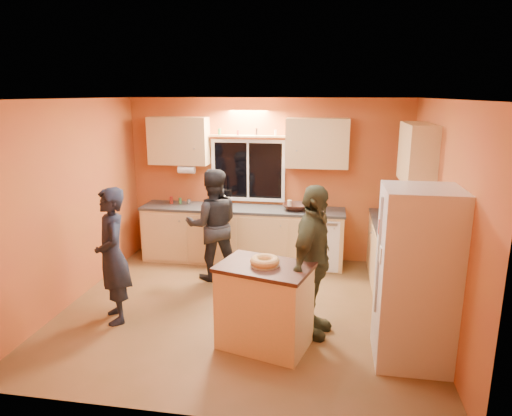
% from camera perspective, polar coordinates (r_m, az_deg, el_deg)
% --- Properties ---
extents(ground, '(4.50, 4.50, 0.00)m').
position_cam_1_polar(ground, '(5.92, -1.54, -12.57)').
color(ground, brown).
rests_on(ground, ground).
extents(room_shell, '(4.54, 4.04, 2.61)m').
position_cam_1_polar(room_shell, '(5.77, 0.30, 3.73)').
color(room_shell, '#B24D2D').
rests_on(room_shell, ground).
extents(back_counter, '(4.23, 0.62, 0.90)m').
position_cam_1_polar(back_counter, '(7.31, 1.07, -3.47)').
color(back_counter, '#E0AA75').
rests_on(back_counter, ground).
extents(right_counter, '(0.62, 1.84, 0.90)m').
position_cam_1_polar(right_counter, '(6.18, 17.59, -7.52)').
color(right_counter, '#E0AA75').
rests_on(right_counter, ground).
extents(refrigerator, '(0.72, 0.70, 1.80)m').
position_cam_1_polar(refrigerator, '(4.81, 19.35, -8.16)').
color(refrigerator, silver).
rests_on(refrigerator, ground).
extents(island, '(1.09, 0.88, 0.92)m').
position_cam_1_polar(island, '(4.97, 1.08, -12.05)').
color(island, '#E0AA75').
rests_on(island, ground).
extents(bundt_pastry, '(0.31, 0.31, 0.09)m').
position_cam_1_polar(bundt_pastry, '(4.77, 1.11, -6.66)').
color(bundt_pastry, '#D7AD58').
rests_on(bundt_pastry, island).
extents(person_left, '(0.65, 0.71, 1.62)m').
position_cam_1_polar(person_left, '(5.63, -17.51, -5.72)').
color(person_left, black).
rests_on(person_left, ground).
extents(person_center, '(0.95, 0.84, 1.63)m').
position_cam_1_polar(person_center, '(6.63, -5.41, -2.09)').
color(person_center, black).
rests_on(person_center, ground).
extents(person_right, '(0.67, 1.08, 1.72)m').
position_cam_1_polar(person_right, '(5.08, 7.09, -6.71)').
color(person_right, '#313723').
rests_on(person_right, ground).
extents(mixing_bowl, '(0.41, 0.41, 0.10)m').
position_cam_1_polar(mixing_bowl, '(7.11, 4.97, 0.15)').
color(mixing_bowl, black).
rests_on(mixing_bowl, back_counter).
extents(utensil_crock, '(0.14, 0.14, 0.17)m').
position_cam_1_polar(utensil_crock, '(7.34, -4.35, 0.90)').
color(utensil_crock, beige).
rests_on(utensil_crock, back_counter).
extents(potted_plant, '(0.30, 0.26, 0.31)m').
position_cam_1_polar(potted_plant, '(5.89, 18.00, -2.40)').
color(potted_plant, gray).
rests_on(potted_plant, right_counter).
extents(red_box, '(0.19, 0.16, 0.07)m').
position_cam_1_polar(red_box, '(6.61, 17.44, -1.66)').
color(red_box, maroon).
rests_on(red_box, right_counter).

